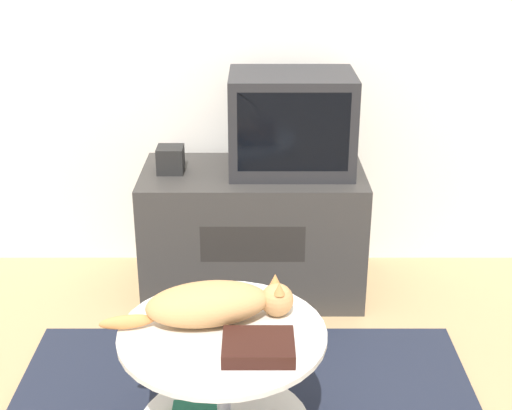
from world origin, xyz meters
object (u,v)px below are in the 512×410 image
Objects in this scene: speaker at (170,160)px; cat at (213,304)px; dvd_box at (258,347)px; tv at (291,122)px.

cat is (0.25, -1.08, -0.10)m from speaker.
speaker is 0.55× the size of dvd_box.
tv is 0.91× the size of cat.
tv is 1.33m from dvd_box.
cat is at bearing -104.48° from tv.
tv reaches higher than dvd_box.
tv reaches higher than cat.
tv reaches higher than speaker.
cat is (-0.14, 0.18, 0.04)m from dvd_box.
cat is (-0.29, -1.11, -0.26)m from tv.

